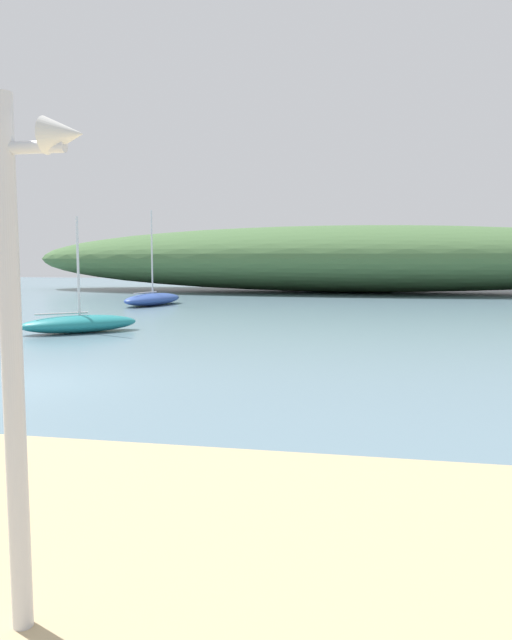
# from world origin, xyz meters

# --- Properties ---
(ground_plane) EXTENTS (120.00, 120.00, 0.00)m
(ground_plane) POSITION_xyz_m (0.00, 0.00, 0.00)
(ground_plane) COLOR slate
(distant_hill) EXTENTS (47.82, 13.06, 4.73)m
(distant_hill) POSITION_xyz_m (5.10, 33.83, 2.36)
(distant_hill) COLOR #476B3D
(distant_hill) RESTS_ON ground
(sailboat_west_reach) EXTENTS (3.64, 3.38, 3.70)m
(sailboat_west_reach) POSITION_xyz_m (-2.49, 7.73, 0.29)
(sailboat_west_reach) COLOR teal
(sailboat_west_reach) RESTS_ON ground
(sailboat_off_point) EXTENTS (2.58, 4.57, 4.80)m
(sailboat_off_point) POSITION_xyz_m (-4.25, 18.96, 0.32)
(sailboat_off_point) COLOR #2D4C9E
(sailboat_off_point) RESTS_ON ground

